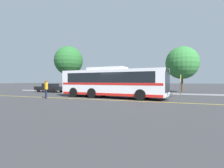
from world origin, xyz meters
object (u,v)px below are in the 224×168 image
object	(u,v)px
parked_car_0	(50,88)
tree_1	(182,63)
bus_stop_sign	(181,84)
tree_0	(69,61)
pedestrian_0	(46,88)
parked_car_1	(87,88)
transit_bus	(112,82)
parked_car_2	(129,88)

from	to	relation	value
parked_car_0	tree_1	distance (m)	20.62
parked_car_0	bus_stop_sign	distance (m)	19.73
tree_0	tree_1	distance (m)	19.10
pedestrian_0	parked_car_1	bearing A→B (deg)	119.69
parked_car_0	tree_0	size ratio (longest dim) A/B	0.61
tree_1	bus_stop_sign	bearing A→B (deg)	-91.98
bus_stop_sign	tree_1	xyz separation A→B (m)	(0.45, 13.01, 3.03)
bus_stop_sign	tree_0	size ratio (longest dim) A/B	0.29
pedestrian_0	transit_bus	bearing A→B (deg)	59.82
parked_car_2	bus_stop_sign	world-z (taller)	bus_stop_sign
transit_bus	parked_car_1	world-z (taller)	transit_bus
parked_car_0	parked_car_2	bearing A→B (deg)	-85.76
parked_car_0	tree_0	distance (m)	6.69
bus_stop_sign	pedestrian_0	bearing A→B (deg)	-75.49
transit_bus	pedestrian_0	world-z (taller)	transit_bus
transit_bus	tree_1	size ratio (longest dim) A/B	1.66
pedestrian_0	parked_car_2	bearing A→B (deg)	84.14
transit_bus	tree_1	world-z (taller)	tree_1
parked_car_0	parked_car_1	distance (m)	6.61
bus_stop_sign	tree_1	bearing A→B (deg)	-175.52
parked_car_0	tree_0	world-z (taller)	tree_0
parked_car_2	pedestrian_0	size ratio (longest dim) A/B	2.37
transit_bus	tree_0	world-z (taller)	tree_0
parked_car_0	tree_0	bearing A→B (deg)	2.24
parked_car_0	pedestrian_0	world-z (taller)	pedestrian_0
transit_bus	pedestrian_0	size ratio (longest dim) A/B	6.23
parked_car_1	parked_car_2	world-z (taller)	parked_car_2
parked_car_1	pedestrian_0	size ratio (longest dim) A/B	2.61
pedestrian_0	tree_1	distance (m)	19.86
parked_car_0	tree_1	world-z (taller)	tree_1
parked_car_1	tree_1	xyz separation A→B (m)	(12.51, 6.86, 3.74)
transit_bus	parked_car_2	size ratio (longest dim) A/B	2.63
tree_1	tree_0	bearing A→B (deg)	-174.20
transit_bus	parked_car_0	bearing A→B (deg)	-106.06
parked_car_0	bus_stop_sign	size ratio (longest dim) A/B	2.12
bus_stop_sign	tree_1	distance (m)	13.36
parked_car_1	tree_0	bearing A→B (deg)	-127.84
parked_car_1	tree_1	bearing A→B (deg)	118.18
transit_bus	parked_car_1	distance (m)	7.36
pedestrian_0	tree_0	xyz separation A→B (m)	(-6.14, 12.83, 4.30)
transit_bus	parked_car_2	xyz separation A→B (m)	(0.52, 5.07, -0.85)
parked_car_2	bus_stop_sign	distance (m)	8.82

